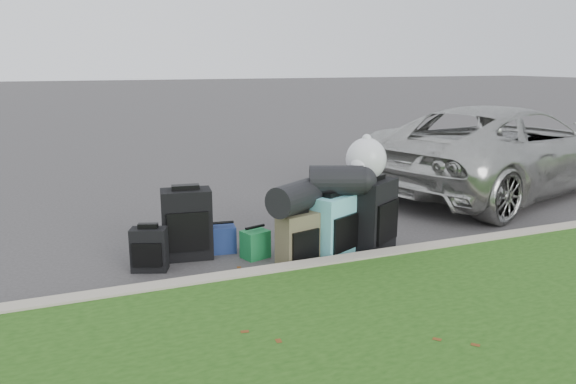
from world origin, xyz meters
name	(u,v)px	position (x,y,z in m)	size (l,w,h in m)	color
ground	(303,242)	(0.00, 0.00, 0.00)	(120.00, 120.00, 0.00)	#383535
curb	(344,264)	(0.00, -1.00, 0.07)	(120.00, 0.18, 0.15)	#9E937F
suv	(502,149)	(3.89, 1.15, 0.67)	(2.24, 4.86, 1.35)	#B7B7B2
suitcase_small_black	(149,249)	(-1.75, -0.24, 0.21)	(0.34, 0.19, 0.43)	black
suitcase_large_black_left	(187,224)	(-1.32, -0.01, 0.36)	(0.51, 0.30, 0.73)	black
suitcase_olive	(298,239)	(-0.34, -0.65, 0.27)	(0.39, 0.24, 0.54)	#48432E
suitcase_teal	(334,227)	(0.08, -0.61, 0.33)	(0.47, 0.28, 0.66)	#51A4AD
suitcase_large_black_right	(373,216)	(0.58, -0.56, 0.39)	(0.52, 0.31, 0.78)	black
tote_green	(255,244)	(-0.67, -0.29, 0.15)	(0.26, 0.21, 0.29)	#197138
tote_navy	(223,239)	(-0.93, 0.02, 0.14)	(0.27, 0.21, 0.29)	navy
duffel_left	(295,198)	(-0.37, -0.62, 0.69)	(0.31, 0.31, 0.57)	black
duffel_right	(336,180)	(0.12, -0.56, 0.82)	(0.31, 0.31, 0.55)	black
trash_bag	(366,159)	(0.51, -0.49, 1.00)	(0.43, 0.43, 0.43)	silver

